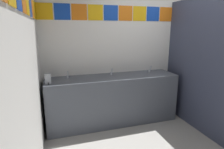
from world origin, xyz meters
The scene contains 10 objects.
ground_plane centered at (0.00, 0.00, 0.00)m, with size 9.94×9.94×0.00m, color gray.
wall_back centered at (0.00, 1.51, 1.43)m, with size 4.52×0.09×2.84m.
wall_side centered at (-2.30, 0.00, 1.43)m, with size 0.09×2.95×2.84m.
vanity_counter centered at (-1.04, 1.19, 0.45)m, with size 2.35×0.57×0.88m.
faucet_left centered at (-1.82, 1.28, 0.94)m, with size 0.04×0.10×0.14m.
faucet_center centered at (-1.04, 1.28, 0.94)m, with size 0.04×0.10×0.14m.
faucet_right centered at (-0.25, 1.28, 0.94)m, with size 0.04×0.10×0.14m.
soap_dispenser centered at (-2.13, 1.02, 0.96)m, with size 0.09×0.09×0.16m.
stall_divider centered at (0.45, 0.41, 1.11)m, with size 0.92×1.59×2.22m.
toilet centered at (0.88, 1.00, 0.30)m, with size 0.39×0.49×0.74m.
Camera 1 is at (-2.01, -1.91, 1.71)m, focal length 30.07 mm.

